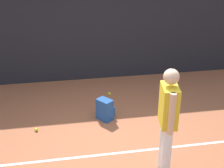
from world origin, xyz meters
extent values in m
plane|color=#9E5638|center=(0.00, 0.00, 0.00)|extent=(12.00, 12.00, 0.00)
cube|color=black|center=(0.00, 3.00, 1.47)|extent=(10.00, 0.10, 2.94)
cube|color=white|center=(0.00, -0.22, 0.00)|extent=(9.00, 0.05, 0.00)
cylinder|color=white|center=(0.59, -0.88, 0.42)|extent=(0.14, 0.14, 0.85)
cylinder|color=white|center=(0.62, -0.65, 0.42)|extent=(0.14, 0.14, 0.85)
cube|color=yellow|center=(0.60, -0.76, 1.15)|extent=(0.28, 0.43, 0.60)
sphere|color=#D8A884|center=(0.60, -0.76, 1.59)|extent=(0.22, 0.22, 0.22)
cylinder|color=#D8A884|center=(0.57, -0.98, 1.14)|extent=(0.09, 0.09, 0.62)
cylinder|color=#D8A884|center=(0.64, -0.55, 1.14)|extent=(0.09, 0.09, 0.62)
cube|color=#1E478C|center=(-0.06, 0.90, 0.22)|extent=(0.34, 0.36, 0.44)
cube|color=navy|center=(0.05, 0.99, 0.14)|extent=(0.20, 0.22, 0.20)
sphere|color=#CCE033|center=(0.21, 1.95, 0.03)|extent=(0.07, 0.07, 0.07)
sphere|color=#CCE033|center=(-1.39, 0.70, 0.03)|extent=(0.07, 0.07, 0.07)
camera|label=1|loc=(-0.83, -4.36, 3.24)|focal=49.64mm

